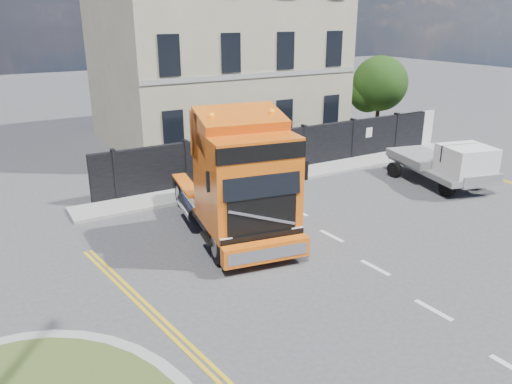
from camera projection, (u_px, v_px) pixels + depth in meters
ground at (283, 288)px, 13.49m from camera, size 120.00×120.00×0.00m
hoarding_fence at (295, 149)px, 23.59m from camera, size 18.80×0.25×2.00m
georgian_building at (214, 38)px, 27.83m from camera, size 12.30×10.30×12.80m
tree at (377, 86)px, 29.13m from camera, size 3.20×3.20×4.80m
pavement_far at (296, 174)px, 22.91m from camera, size 20.00×1.60×0.12m
truck at (239, 184)px, 15.91m from camera, size 3.72×7.33×4.19m
flatbed_pickup at (454, 164)px, 20.89m from camera, size 2.91×5.05×1.96m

